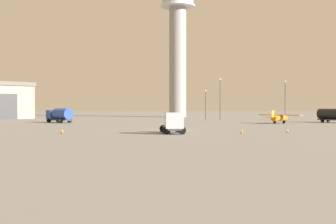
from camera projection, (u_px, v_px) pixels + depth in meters
name	position (u px, v px, depth m)	size (l,w,h in m)	color
ground_plane	(176.00, 130.00, 62.05)	(400.00, 400.00, 0.00)	gray
control_tower	(179.00, 41.00, 130.76)	(10.48, 10.48, 42.50)	gray
airplane_orange	(281.00, 117.00, 84.60)	(7.49, 6.90, 2.59)	orange
truck_flatbed_silver	(175.00, 124.00, 54.17)	(3.42, 6.19, 2.73)	#38383D
truck_fuel_tanker_black	(336.00, 115.00, 88.98)	(5.91, 7.02, 2.93)	#38383D
truck_fuel_tanker_blue	(62.00, 115.00, 88.31)	(6.28, 5.83, 3.04)	#38383D
light_post_west	(287.00, 97.00, 110.65)	(0.44, 0.44, 10.05)	#38383D
light_post_north	(207.00, 101.00, 111.22)	(0.44, 0.44, 7.64)	#38383D
light_post_centre	(222.00, 96.00, 103.10)	(0.44, 0.44, 10.12)	#38383D
traffic_cone_near_left	(243.00, 131.00, 55.32)	(0.36, 0.36, 0.57)	black
traffic_cone_near_right	(289.00, 131.00, 56.52)	(0.36, 0.36, 0.55)	black
traffic_cone_mid_apron	(64.00, 131.00, 55.07)	(0.36, 0.36, 0.64)	black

